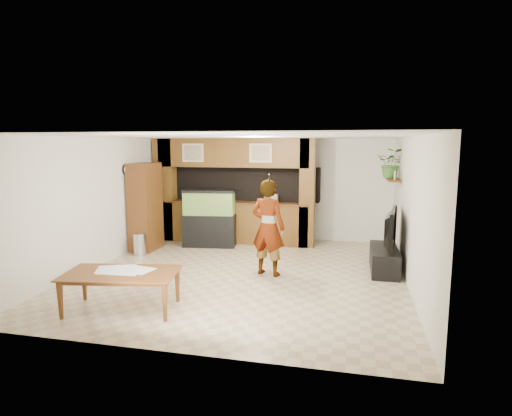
% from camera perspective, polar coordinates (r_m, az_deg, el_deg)
% --- Properties ---
extents(floor, '(6.50, 6.50, 0.00)m').
position_cam_1_polar(floor, '(8.33, -1.74, -8.68)').
color(floor, tan).
rests_on(floor, ground).
extents(ceiling, '(6.50, 6.50, 0.00)m').
position_cam_1_polar(ceiling, '(7.96, -1.82, 9.51)').
color(ceiling, white).
rests_on(ceiling, wall_back).
extents(wall_back, '(6.00, 0.00, 6.00)m').
position_cam_1_polar(wall_back, '(11.19, 2.45, 2.55)').
color(wall_back, beige).
rests_on(wall_back, floor).
extents(wall_left, '(0.00, 6.50, 6.50)m').
position_cam_1_polar(wall_left, '(9.26, -20.04, 0.79)').
color(wall_left, beige).
rests_on(wall_left, floor).
extents(wall_right, '(0.00, 6.50, 6.50)m').
position_cam_1_polar(wall_right, '(7.84, 19.94, -0.52)').
color(wall_right, beige).
rests_on(wall_right, floor).
extents(partition, '(4.20, 0.99, 2.60)m').
position_cam_1_polar(partition, '(10.81, -3.10, 2.41)').
color(partition, brown).
rests_on(partition, floor).
extents(wall_clock, '(0.05, 0.25, 0.25)m').
position_cam_1_polar(wall_clock, '(10.04, -16.95, 4.94)').
color(wall_clock, black).
rests_on(wall_clock, wall_left).
extents(wall_shelf, '(0.25, 0.90, 0.04)m').
position_cam_1_polar(wall_shelf, '(9.71, 17.82, 3.61)').
color(wall_shelf, brown).
rests_on(wall_shelf, wall_right).
extents(pantry_cabinet, '(0.51, 0.83, 2.03)m').
position_cam_1_polar(pantry_cabinet, '(10.28, -14.55, 0.16)').
color(pantry_cabinet, brown).
rests_on(pantry_cabinet, floor).
extents(trash_can, '(0.27, 0.27, 0.49)m').
position_cam_1_polar(trash_can, '(9.92, -15.26, -4.70)').
color(trash_can, '#B2B2B7').
rests_on(trash_can, floor).
extents(aquarium, '(1.25, 0.47, 1.38)m').
position_cam_1_polar(aquarium, '(10.37, -6.24, -1.45)').
color(aquarium, black).
rests_on(aquarium, floor).
extents(tv_stand, '(0.51, 1.38, 0.46)m').
position_cam_1_polar(tv_stand, '(8.77, 16.71, -6.59)').
color(tv_stand, black).
rests_on(tv_stand, floor).
extents(television, '(0.35, 1.34, 0.77)m').
position_cam_1_polar(television, '(8.63, 16.88, -2.65)').
color(television, black).
rests_on(television, tv_stand).
extents(photo_frame, '(0.03, 0.14, 0.18)m').
position_cam_1_polar(photo_frame, '(9.40, 18.00, 4.14)').
color(photo_frame, tan).
rests_on(photo_frame, wall_shelf).
extents(potted_plant, '(0.70, 0.65, 0.65)m').
position_cam_1_polar(potted_plant, '(9.91, 17.63, 5.72)').
color(potted_plant, '#386628').
rests_on(potted_plant, wall_shelf).
extents(person, '(0.75, 0.59, 1.82)m').
position_cam_1_polar(person, '(8.03, 1.63, -2.62)').
color(person, tan).
rests_on(person, floor).
extents(microphone, '(0.03, 0.09, 0.15)m').
position_cam_1_polar(microphone, '(7.73, 1.79, 4.04)').
color(microphone, black).
rests_on(microphone, person).
extents(dining_table, '(1.80, 1.20, 0.58)m').
position_cam_1_polar(dining_table, '(6.75, -17.54, -10.64)').
color(dining_table, brown).
rests_on(dining_table, floor).
extents(newspaper_a, '(0.64, 0.49, 0.01)m').
position_cam_1_polar(newspaper_a, '(6.77, -17.47, -7.96)').
color(newspaper_a, silver).
rests_on(newspaper_a, dining_table).
extents(newspaper_b, '(0.67, 0.59, 0.01)m').
position_cam_1_polar(newspaper_b, '(6.89, -18.17, -7.71)').
color(newspaper_b, silver).
rests_on(newspaper_b, dining_table).
extents(newspaper_c, '(0.56, 0.46, 0.01)m').
position_cam_1_polar(newspaper_c, '(6.76, -15.68, -7.92)').
color(newspaper_c, silver).
rests_on(newspaper_c, dining_table).
extents(counter_box, '(0.32, 0.21, 0.21)m').
position_cam_1_polar(counter_box, '(10.41, 2.06, 1.26)').
color(counter_box, tan).
rests_on(counter_box, partition).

